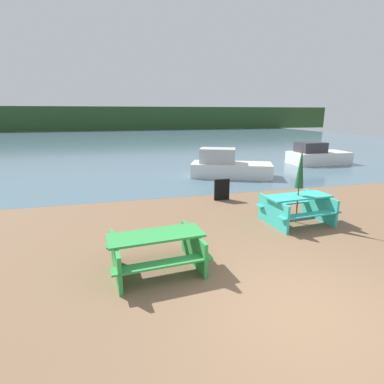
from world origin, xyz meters
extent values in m
plane|color=brown|center=(0.00, 0.00, 0.00)|extent=(60.00, 60.00, 0.00)
cube|color=slate|center=(0.00, 31.90, 0.00)|extent=(60.00, 50.00, 0.00)
cube|color=#284723|center=(0.00, 51.90, 2.00)|extent=(80.00, 1.60, 4.00)
cube|color=green|center=(-1.98, 1.89, 0.73)|extent=(1.88, 0.85, 0.04)
cube|color=green|center=(-1.93, 1.35, 0.40)|extent=(1.84, 0.43, 0.04)
cube|color=green|center=(-2.02, 2.44, 0.40)|extent=(1.84, 0.43, 0.04)
cube|color=green|center=(-2.75, 1.83, 0.35)|extent=(0.19, 1.38, 0.70)
cube|color=green|center=(-1.21, 1.96, 0.35)|extent=(0.19, 1.38, 0.70)
cube|color=#33B7A8|center=(2.21, 3.51, 0.77)|extent=(1.87, 0.82, 0.04)
cube|color=#33B7A8|center=(2.25, 2.96, 0.41)|extent=(1.84, 0.40, 0.04)
cube|color=#33B7A8|center=(2.17, 4.06, 0.41)|extent=(1.84, 0.40, 0.04)
cube|color=#33B7A8|center=(1.44, 3.46, 0.37)|extent=(0.16, 1.38, 0.75)
cube|color=#33B7A8|center=(2.98, 3.56, 0.37)|extent=(0.16, 1.38, 0.75)
cylinder|color=brown|center=(2.21, 3.51, 1.05)|extent=(0.04, 0.04, 2.09)
cone|color=#195128|center=(2.21, 3.51, 1.55)|extent=(0.24, 0.24, 1.08)
cube|color=silver|center=(2.79, 9.79, 0.33)|extent=(4.06, 2.85, 0.67)
cube|color=#B2B2B2|center=(2.17, 10.06, 1.01)|extent=(1.94, 1.60, 0.69)
cube|color=silver|center=(9.37, 12.04, 0.36)|extent=(3.48, 1.79, 0.71)
cube|color=#333338|center=(8.74, 12.05, 1.01)|extent=(1.53, 1.25, 0.59)
cube|color=black|center=(0.97, 6.17, 0.38)|extent=(0.55, 0.08, 0.75)
camera|label=1|loc=(-2.67, -3.45, 3.01)|focal=28.00mm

